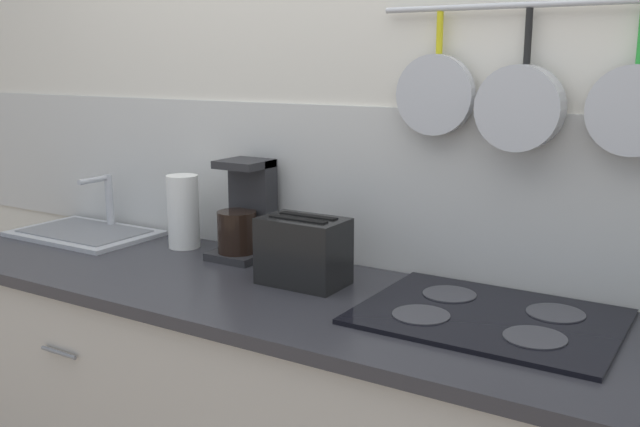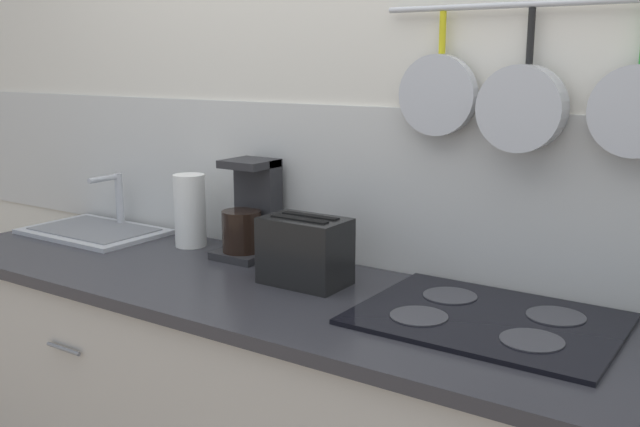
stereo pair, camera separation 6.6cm
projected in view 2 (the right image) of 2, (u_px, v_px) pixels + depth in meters
wall_back at (384, 154)px, 2.11m from camera, size 7.20×0.16×2.60m
countertop at (315, 302)px, 1.90m from camera, size 2.70×0.64×0.03m
sink_basin at (96, 229)px, 2.58m from camera, size 0.50×0.33×0.20m
paper_towel_roll at (190, 211)px, 2.39m from camera, size 0.10×0.10×0.24m
coffee_maker at (251, 216)px, 2.27m from camera, size 0.16×0.19×0.31m
toaster at (305, 251)px, 1.98m from camera, size 0.25×0.15×0.19m
cooktop at (487, 319)px, 1.71m from camera, size 0.61×0.46×0.01m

